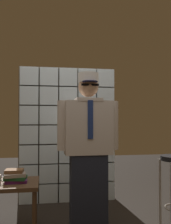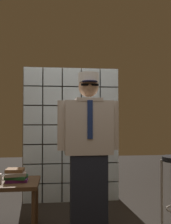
% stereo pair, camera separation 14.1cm
% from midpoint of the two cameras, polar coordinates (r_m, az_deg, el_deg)
% --- Properties ---
extents(glass_block_wall, '(1.44, 0.10, 2.00)m').
position_cam_midpoint_polar(glass_block_wall, '(3.80, -2.07, -5.00)').
color(glass_block_wall, silver).
rests_on(glass_block_wall, ground).
extents(standing_person, '(0.68, 0.29, 1.71)m').
position_cam_midpoint_polar(standing_person, '(2.80, 2.15, -7.99)').
color(standing_person, '#1E2333').
rests_on(standing_person, ground).
extents(side_table, '(0.52, 0.52, 0.54)m').
position_cam_midpoint_polar(side_table, '(2.89, -14.30, -16.23)').
color(side_table, '#513823').
rests_on(side_table, ground).
extents(book_stack, '(0.25, 0.22, 0.13)m').
position_cam_midpoint_polar(book_stack, '(2.85, -13.92, -13.61)').
color(book_stack, '#591E66').
rests_on(book_stack, side_table).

